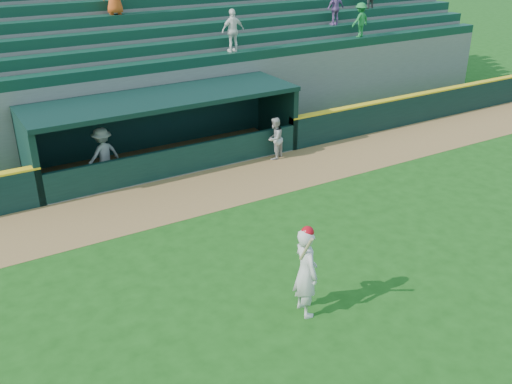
% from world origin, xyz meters
% --- Properties ---
extents(ground, '(120.00, 120.00, 0.00)m').
position_xyz_m(ground, '(0.00, 0.00, 0.00)').
color(ground, '#184B12').
rests_on(ground, ground).
extents(warning_track, '(40.00, 3.00, 0.01)m').
position_xyz_m(warning_track, '(0.00, 4.90, 0.01)').
color(warning_track, olive).
rests_on(warning_track, ground).
extents(field_wall_right, '(15.50, 0.30, 1.20)m').
position_xyz_m(field_wall_right, '(12.25, 6.55, 0.60)').
color(field_wall_right, black).
rests_on(field_wall_right, ground).
extents(wall_stripe_right, '(15.50, 0.32, 0.06)m').
position_xyz_m(wall_stripe_right, '(12.25, 6.55, 1.23)').
color(wall_stripe_right, yellow).
rests_on(wall_stripe_right, field_wall_right).
extents(dugout_player_front, '(0.94, 0.87, 1.54)m').
position_xyz_m(dugout_player_front, '(3.50, 6.12, 0.77)').
color(dugout_player_front, '#ADADA8').
rests_on(dugout_player_front, ground).
extents(dugout_player_inside, '(1.29, 0.96, 1.78)m').
position_xyz_m(dugout_player_inside, '(-2.34, 7.46, 0.89)').
color(dugout_player_inside, '#A1A19C').
rests_on(dugout_player_inside, ground).
extents(dugout, '(9.40, 2.80, 2.46)m').
position_xyz_m(dugout, '(0.00, 8.00, 1.36)').
color(dugout, slate).
rests_on(dugout, ground).
extents(stands, '(34.50, 6.27, 7.13)m').
position_xyz_m(stands, '(0.02, 12.57, 2.39)').
color(stands, slate).
rests_on(stands, ground).
extents(batter_at_plate, '(0.59, 0.89, 2.14)m').
position_xyz_m(batter_at_plate, '(-0.86, -1.89, 1.06)').
color(batter_at_plate, silver).
rests_on(batter_at_plate, ground).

